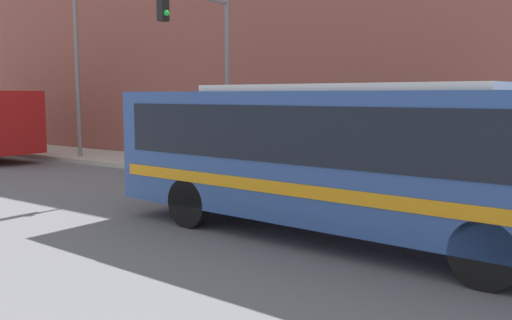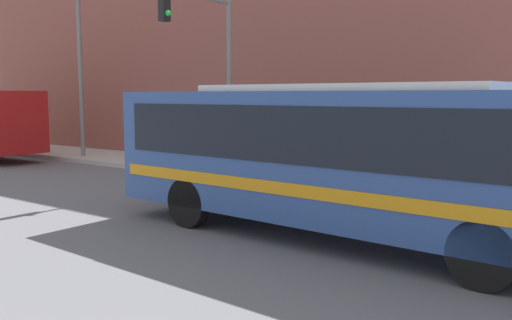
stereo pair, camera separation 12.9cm
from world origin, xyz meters
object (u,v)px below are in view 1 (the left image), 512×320
at_px(fire_hydrant, 352,174).
at_px(street_lamp, 71,62).
at_px(parking_meter, 271,153).
at_px(city_bus, 350,151).
at_px(traffic_light_pole, 207,54).

distance_m(fire_hydrant, street_lamp, 13.92).
bearing_deg(parking_meter, city_bus, -133.51).
distance_m(city_bus, traffic_light_pole, 9.07).
bearing_deg(street_lamp, fire_hydrant, -89.86).
height_order(fire_hydrant, street_lamp, street_lamp).
bearing_deg(traffic_light_pole, city_bus, -120.29).
bearing_deg(parking_meter, street_lamp, 90.17).
xyz_separation_m(fire_hydrant, traffic_light_pole, (-0.90, 4.90, 3.67)).
height_order(city_bus, traffic_light_pole, traffic_light_pole).
bearing_deg(fire_hydrant, traffic_light_pole, 100.44).
distance_m(traffic_light_pole, parking_meter, 3.87).
xyz_separation_m(city_bus, traffic_light_pole, (4.41, 7.55, 2.41)).
distance_m(fire_hydrant, traffic_light_pole, 6.18).
bearing_deg(city_bus, fire_hydrant, 29.41).
xyz_separation_m(traffic_light_pole, parking_meter, (0.90, -1.95, -3.21)).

